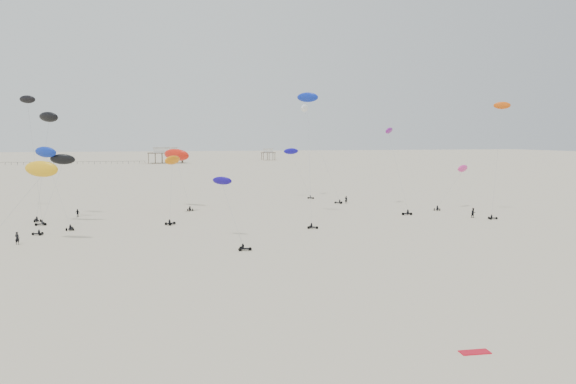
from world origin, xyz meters
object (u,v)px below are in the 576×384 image
object	(u,v)px
pavilion_small	(268,155)
spectator_0	(17,245)
pavilion_main	(165,156)
rig_0	(295,162)
rig_7	(59,170)

from	to	relation	value
pavilion_small	spectator_0	distance (m)	305.96
pavilion_main	rig_0	size ratio (longest dim) A/B	1.60
rig_7	spectator_0	size ratio (longest dim) A/B	6.95
rig_7	spectator_0	xyz separation A→B (m)	(-3.65, -17.18, -9.93)
pavilion_small	rig_7	distance (m)	288.59
pavilion_main	spectator_0	bearing A→B (deg)	-96.59
rig_0	spectator_0	size ratio (longest dim) A/B	5.92
rig_0	spectator_0	bearing A→B (deg)	9.69
pavilion_main	rig_7	bearing A→B (deg)	-96.20
pavilion_small	rig_7	world-z (taller)	rig_7
rig_7	spectator_0	world-z (taller)	rig_7
pavilion_main	pavilion_small	size ratio (longest dim) A/B	2.33
spectator_0	rig_0	bearing A→B (deg)	-119.31
rig_0	spectator_0	distance (m)	76.43
rig_0	rig_7	size ratio (longest dim) A/B	0.85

